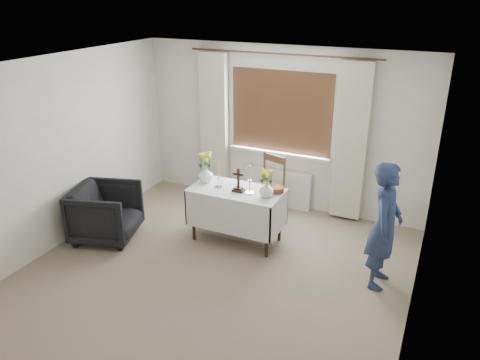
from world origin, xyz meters
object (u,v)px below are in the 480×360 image
object	(u,v)px
wooden_chair	(266,188)
person	(385,226)
wooden_cross	(238,180)
flower_vase_left	(206,174)
flower_vase_right	(266,190)
armchair	(106,213)
altar_table	(237,215)

from	to	relation	value
wooden_chair	person	bearing A→B (deg)	-9.92
wooden_chair	wooden_cross	xyz separation A→B (m)	(-0.05, -0.84, 0.44)
wooden_cross	flower_vase_left	world-z (taller)	wooden_cross
wooden_chair	flower_vase_right	distance (m)	0.99
armchair	flower_vase_right	xyz separation A→B (m)	(2.11, 0.65, 0.48)
wooden_chair	flower_vase_left	bearing A→B (deg)	-110.98
person	flower_vase_right	world-z (taller)	person
wooden_cross	altar_table	bearing A→B (deg)	138.25
wooden_chair	flower_vase_left	world-z (taller)	flower_vase_left
altar_table	flower_vase_right	size ratio (longest dim) A/B	6.26
altar_table	flower_vase_right	bearing A→B (deg)	-5.62
person	wooden_cross	xyz separation A→B (m)	(-1.91, 0.17, 0.17)
altar_table	armchair	distance (m)	1.80
armchair	person	size ratio (longest dim) A/B	0.55
armchair	person	world-z (taller)	person
wooden_chair	flower_vase_right	world-z (taller)	wooden_chair
armchair	flower_vase_left	world-z (taller)	flower_vase_left
wooden_chair	flower_vase_right	size ratio (longest dim) A/B	4.89
altar_table	wooden_cross	distance (m)	0.55
wooden_cross	wooden_chair	bearing A→B (deg)	84.72
armchair	wooden_cross	xyz separation A→B (m)	(1.71, 0.65, 0.54)
flower_vase_left	wooden_chair	bearing A→B (deg)	50.21
altar_table	armchair	bearing A→B (deg)	-157.39
armchair	flower_vase_left	xyz separation A→B (m)	(1.16, 0.77, 0.49)
wooden_chair	flower_vase_left	xyz separation A→B (m)	(-0.61, -0.73, 0.39)
wooden_cross	flower_vase_right	bearing A→B (deg)	-2.24
flower_vase_left	flower_vase_right	bearing A→B (deg)	-7.18
person	flower_vase_left	world-z (taller)	person
armchair	wooden_cross	bearing A→B (deg)	-85.98
person	wooden_cross	size ratio (longest dim) A/B	4.67
person	flower_vase_right	bearing A→B (deg)	84.84
altar_table	wooden_cross	bearing A→B (deg)	-40.02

